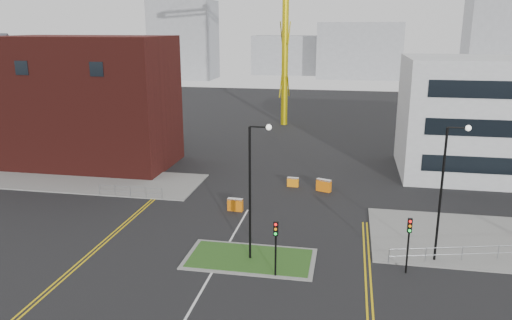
{
  "coord_description": "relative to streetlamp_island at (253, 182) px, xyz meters",
  "views": [
    {
      "loc": [
        8.01,
        -21.7,
        15.03
      ],
      "look_at": [
        1.11,
        14.82,
        5.0
      ],
      "focal_mm": 35.0,
      "sensor_mm": 36.0,
      "label": 1
    }
  ],
  "objects": [
    {
      "name": "yellow_left_b",
      "position": [
        -10.92,
        2.0,
        -5.41
      ],
      "size": [
        0.12,
        24.0,
        0.01
      ],
      "primitive_type": "cube",
      "color": "gold",
      "rests_on": "ground"
    },
    {
      "name": "skyline_b",
      "position": [
        7.78,
        122.0,
        2.59
      ],
      "size": [
        24.0,
        12.0,
        16.0
      ],
      "primitive_type": "cube",
      "color": "gray",
      "rests_on": "ground"
    },
    {
      "name": "island_kerb",
      "position": [
        -0.22,
        0.0,
        -5.37
      ],
      "size": [
        8.6,
        4.6,
        0.08
      ],
      "primitive_type": "cube",
      "color": "slate",
      "rests_on": "ground"
    },
    {
      "name": "yellow_right_a",
      "position": [
        7.28,
        -2.0,
        -5.41
      ],
      "size": [
        0.12,
        20.0,
        0.01
      ],
      "primitive_type": "cube",
      "color": "gold",
      "rests_on": "ground"
    },
    {
      "name": "barrier_mid",
      "position": [
        0.78,
        16.0,
        -4.92
      ],
      "size": [
        1.1,
        0.41,
        0.91
      ],
      "color": "orange",
      "rests_on": "ground"
    },
    {
      "name": "yellow_right_b",
      "position": [
        7.58,
        -2.0,
        -5.41
      ],
      "size": [
        0.12,
        20.0,
        0.01
      ],
      "primitive_type": "cube",
      "color": "gold",
      "rests_on": "ground"
    },
    {
      "name": "barrier_left",
      "position": [
        -3.22,
        8.62,
        -4.83
      ],
      "size": [
        1.3,
        0.51,
        1.07
      ],
      "color": "orange",
      "rests_on": "ground"
    },
    {
      "name": "traffic_light_right",
      "position": [
        9.78,
        -0.02,
        -2.85
      ],
      "size": [
        0.28,
        0.33,
        3.65
      ],
      "color": "black",
      "rests_on": "ground"
    },
    {
      "name": "streetlamp_island",
      "position": [
        0.0,
        0.0,
        0.0
      ],
      "size": [
        1.46,
        0.36,
        9.18
      ],
      "color": "black",
      "rests_on": "ground"
    },
    {
      "name": "barrier_right",
      "position": [
        3.78,
        15.13,
        -4.78
      ],
      "size": [
        1.45,
        0.93,
        1.16
      ],
      "color": "orange",
      "rests_on": "ground"
    },
    {
      "name": "yellow_left_a",
      "position": [
        -11.22,
        2.0,
        -5.41
      ],
      "size": [
        0.12,
        24.0,
        0.01
      ],
      "primitive_type": "cube",
      "color": "gold",
      "rests_on": "ground"
    },
    {
      "name": "centre_line",
      "position": [
        -2.22,
        -6.0,
        -5.41
      ],
      "size": [
        0.15,
        30.0,
        0.01
      ],
      "primitive_type": "cube",
      "color": "silver",
      "rests_on": "ground"
    },
    {
      "name": "brick_building",
      "position": [
        -25.19,
        20.0,
        1.44
      ],
      "size": [
        24.2,
        10.07,
        14.24
      ],
      "color": "#461511",
      "rests_on": "ground"
    },
    {
      "name": "grass_island",
      "position": [
        -0.22,
        0.0,
        -5.35
      ],
      "size": [
        8.0,
        4.0,
        0.12
      ],
      "primitive_type": "cube",
      "color": "#284E1A",
      "rests_on": "ground"
    },
    {
      "name": "railing_left",
      "position": [
        -13.22,
        10.0,
        -4.67
      ],
      "size": [
        6.05,
        0.05,
        1.1
      ],
      "color": "gray",
      "rests_on": "ground"
    },
    {
      "name": "skyline_c",
      "position": [
        42.78,
        117.0,
        8.59
      ],
      "size": [
        14.0,
        12.0,
        28.0
      ],
      "primitive_type": "cube",
      "color": "gray",
      "rests_on": "ground"
    },
    {
      "name": "streetlamp_right_near",
      "position": [
        12.0,
        2.0,
        0.0
      ],
      "size": [
        1.46,
        0.36,
        9.18
      ],
      "color": "black",
      "rests_on": "ground"
    },
    {
      "name": "traffic_light_island",
      "position": [
        1.78,
        -2.02,
        -2.85
      ],
      "size": [
        0.28,
        0.33,
        3.65
      ],
      "color": "black",
      "rests_on": "ground"
    },
    {
      "name": "pavement_left",
      "position": [
        -22.22,
        14.0,
        -5.35
      ],
      "size": [
        28.0,
        8.0,
        0.12
      ],
      "primitive_type": "cube",
      "color": "slate",
      "rests_on": "ground"
    },
    {
      "name": "skyline_d",
      "position": [
        -10.22,
        132.0,
        0.59
      ],
      "size": [
        30.0,
        12.0,
        12.0
      ],
      "primitive_type": "cube",
      "color": "gray",
      "rests_on": "ground"
    },
    {
      "name": "skyline_a",
      "position": [
        -42.22,
        112.0,
        5.59
      ],
      "size": [
        18.0,
        12.0,
        22.0
      ],
      "primitive_type": "cube",
      "color": "gray",
      "rests_on": "ground"
    }
  ]
}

